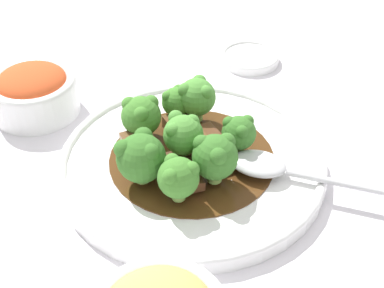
# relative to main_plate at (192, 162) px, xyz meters

# --- Properties ---
(ground_plane) EXTENTS (4.00, 4.00, 0.00)m
(ground_plane) POSITION_rel_main_plate_xyz_m (0.00, 0.00, -0.01)
(ground_plane) COLOR silver
(main_plate) EXTENTS (0.28, 0.28, 0.02)m
(main_plate) POSITION_rel_main_plate_xyz_m (0.00, 0.00, 0.00)
(main_plate) COLOR white
(main_plate) RESTS_ON ground_plane
(beef_strip_0) EXTENTS (0.05, 0.07, 0.02)m
(beef_strip_0) POSITION_rel_main_plate_xyz_m (-0.04, 0.03, 0.02)
(beef_strip_0) COLOR brown
(beef_strip_0) RESTS_ON main_plate
(beef_strip_1) EXTENTS (0.04, 0.06, 0.01)m
(beef_strip_1) POSITION_rel_main_plate_xyz_m (0.02, -0.01, 0.02)
(beef_strip_1) COLOR #56331E
(beef_strip_1) RESTS_ON main_plate
(beef_strip_2) EXTENTS (0.04, 0.07, 0.01)m
(beef_strip_2) POSITION_rel_main_plate_xyz_m (0.01, 0.03, 0.02)
(beef_strip_2) COLOR brown
(beef_strip_2) RESTS_ON main_plate
(beef_strip_3) EXTENTS (0.05, 0.06, 0.01)m
(beef_strip_3) POSITION_rel_main_plate_xyz_m (-0.03, -0.02, 0.01)
(beef_strip_3) COLOR #56331E
(beef_strip_3) RESTS_ON main_plate
(broccoli_floret_0) EXTENTS (0.04, 0.04, 0.05)m
(broccoli_floret_0) POSITION_rel_main_plate_xyz_m (-0.02, 0.06, 0.04)
(broccoli_floret_0) COLOR #8EB756
(broccoli_floret_0) RESTS_ON main_plate
(broccoli_floret_1) EXTENTS (0.04, 0.04, 0.05)m
(broccoli_floret_1) POSITION_rel_main_plate_xyz_m (0.04, 0.05, 0.04)
(broccoli_floret_1) COLOR #7FA84C
(broccoli_floret_1) RESTS_ON main_plate
(broccoli_floret_2) EXTENTS (0.04, 0.04, 0.05)m
(broccoli_floret_2) POSITION_rel_main_plate_xyz_m (-0.01, 0.00, 0.04)
(broccoli_floret_2) COLOR #8EB756
(broccoli_floret_2) RESTS_ON main_plate
(broccoli_floret_3) EXTENTS (0.04, 0.04, 0.05)m
(broccoli_floret_3) POSITION_rel_main_plate_xyz_m (-0.01, -0.04, 0.04)
(broccoli_floret_3) COLOR #7FA84C
(broccoli_floret_3) RESTS_ON main_plate
(broccoli_floret_4) EXTENTS (0.05, 0.05, 0.05)m
(broccoli_floret_4) POSITION_rel_main_plate_xyz_m (-0.06, 0.00, 0.04)
(broccoli_floret_4) COLOR #7FA84C
(broccoli_floret_4) RESTS_ON main_plate
(broccoli_floret_5) EXTENTS (0.04, 0.04, 0.05)m
(broccoli_floret_5) POSITION_rel_main_plate_xyz_m (-0.05, -0.04, 0.04)
(broccoli_floret_5) COLOR #7FA84C
(broccoli_floret_5) RESTS_ON main_plate
(broccoli_floret_6) EXTENTS (0.04, 0.04, 0.04)m
(broccoli_floret_6) POSITION_rel_main_plate_xyz_m (0.04, -0.02, 0.03)
(broccoli_floret_6) COLOR #7FA84C
(broccoli_floret_6) RESTS_ON main_plate
(broccoli_floret_7) EXTENTS (0.03, 0.03, 0.04)m
(broccoli_floret_7) POSITION_rel_main_plate_xyz_m (0.02, 0.06, 0.03)
(broccoli_floret_7) COLOR #8EB756
(broccoli_floret_7) RESTS_ON main_plate
(serving_spoon) EXTENTS (0.15, 0.20, 0.01)m
(serving_spoon) POSITION_rel_main_plate_xyz_m (0.05, -0.08, 0.02)
(serving_spoon) COLOR silver
(serving_spoon) RESTS_ON main_plate
(side_bowl_kimchi) EXTENTS (0.10, 0.10, 0.06)m
(side_bowl_kimchi) POSITION_rel_main_plate_xyz_m (-0.09, 0.20, 0.02)
(side_bowl_kimchi) COLOR white
(side_bowl_kimchi) RESTS_ON ground_plane
(sauce_dish) EXTENTS (0.08, 0.08, 0.01)m
(sauce_dish) POSITION_rel_main_plate_xyz_m (0.20, 0.13, -0.00)
(sauce_dish) COLOR white
(sauce_dish) RESTS_ON ground_plane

